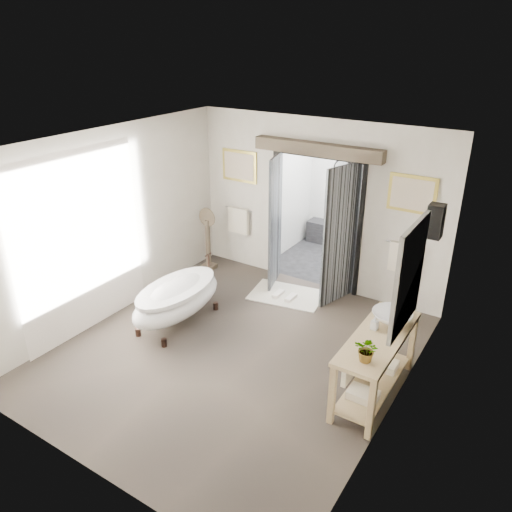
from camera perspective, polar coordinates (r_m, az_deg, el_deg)
name	(u,v)px	position (r m, az deg, el deg)	size (l,w,h in m)	color
ground_plane	(233,351)	(7.18, -2.62, -10.82)	(5.00, 5.00, 0.00)	brown
room_shell	(222,231)	(6.22, -3.88, 2.84)	(4.52, 5.02, 2.91)	beige
shower_room	(349,212)	(9.94, 10.62, 5.02)	(2.22, 2.01, 2.51)	black
back_wall_dressing	(312,202)	(8.27, 6.44, 6.13)	(3.82, 0.79, 2.52)	black
clawfoot_tub	(177,298)	(7.70, -9.01, -4.81)	(0.78, 1.74, 0.85)	#301E18
vanity	(374,360)	(6.32, 13.30, -11.47)	(0.57, 1.60, 0.85)	tan
pedestal_mirror	(208,243)	(9.32, -5.50, 1.47)	(0.36, 0.23, 1.21)	#4D4237
rug	(286,295)	(8.56, 3.51, -4.47)	(1.20, 0.80, 0.01)	beige
slippers	(284,296)	(8.47, 3.28, -4.54)	(0.36, 0.27, 0.05)	silver
basin	(392,318)	(6.35, 15.25, -6.84)	(0.49, 0.49, 0.17)	white
plant	(367,350)	(5.60, 12.62, -10.44)	(0.26, 0.23, 0.29)	gray
soap_bottle_a	(375,323)	(6.20, 13.42, -7.46)	(0.08, 0.08, 0.17)	gray
soap_bottle_b	(396,308)	(6.57, 15.74, -5.74)	(0.14, 0.14, 0.18)	gray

